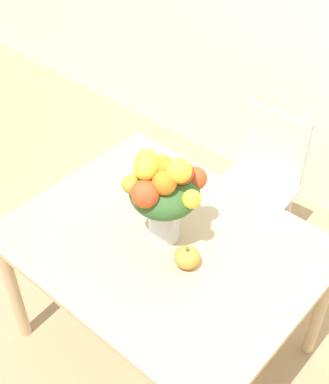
# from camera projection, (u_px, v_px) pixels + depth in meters

# --- Properties ---
(ground_plane) EXTENTS (12.00, 12.00, 0.00)m
(ground_plane) POSITION_uv_depth(u_px,v_px,m) (165.00, 340.00, 2.85)
(ground_plane) COLOR tan
(dining_table) EXTENTS (1.31, 1.03, 0.77)m
(dining_table) POSITION_uv_depth(u_px,v_px,m) (165.00, 256.00, 2.40)
(dining_table) COLOR #D1B284
(dining_table) RESTS_ON ground_plane
(flower_vase) EXTENTS (0.33, 0.34, 0.46)m
(flower_vase) POSITION_uv_depth(u_px,v_px,m) (164.00, 192.00, 2.18)
(flower_vase) COLOR silver
(flower_vase) RESTS_ON dining_table
(pumpkin) EXTENTS (0.11, 0.11, 0.10)m
(pumpkin) POSITION_uv_depth(u_px,v_px,m) (187.00, 257.00, 2.21)
(pumpkin) COLOR gold
(pumpkin) RESTS_ON dining_table
(dining_chair_near_window) EXTENTS (0.45, 0.45, 0.91)m
(dining_chair_near_window) POSITION_uv_depth(u_px,v_px,m) (257.00, 186.00, 3.04)
(dining_chair_near_window) COLOR silver
(dining_chair_near_window) RESTS_ON ground_plane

